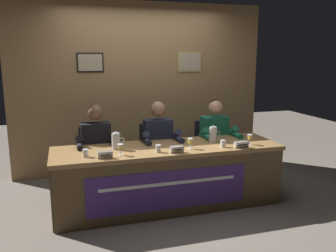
{
  "coord_description": "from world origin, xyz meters",
  "views": [
    {
      "loc": [
        -1.16,
        -3.88,
        1.81
      ],
      "look_at": [
        0.0,
        0.0,
        0.99
      ],
      "focal_mm": 37.34,
      "sensor_mm": 36.0,
      "label": 1
    }
  ],
  "objects_px": {
    "panelist_right": "(217,137)",
    "conference_table": "(170,168)",
    "nameplate_left": "(105,155)",
    "juice_glass_right": "(250,138)",
    "water_cup_center": "(158,149)",
    "water_cup_right": "(223,144)",
    "nameplate_center": "(177,149)",
    "water_pitcher_left_side": "(116,141)",
    "chair_left": "(96,163)",
    "panelist_center": "(160,141)",
    "panelist_left": "(97,146)",
    "water_cup_left": "(85,153)",
    "water_pitcher_right_side": "(213,134)",
    "chair_center": "(156,158)",
    "juice_glass_center": "(190,142)",
    "nameplate_right": "(242,145)",
    "juice_glass_left": "(120,147)",
    "chair_right": "(210,153)"
  },
  "relations": [
    {
      "from": "panelist_left",
      "to": "juice_glass_left",
      "type": "bearing_deg",
      "value": -70.77
    },
    {
      "from": "panelist_left",
      "to": "water_cup_right",
      "type": "height_order",
      "value": "panelist_left"
    },
    {
      "from": "panelist_right",
      "to": "juice_glass_center",
      "type": "bearing_deg",
      "value": -136.95
    },
    {
      "from": "water_pitcher_right_side",
      "to": "panelist_right",
      "type": "bearing_deg",
      "value": 58.16
    },
    {
      "from": "nameplate_center",
      "to": "chair_left",
      "type": "bearing_deg",
      "value": 133.36
    },
    {
      "from": "chair_right",
      "to": "water_pitcher_right_side",
      "type": "relative_size",
      "value": 4.26
    },
    {
      "from": "juice_glass_right",
      "to": "water_cup_right",
      "type": "relative_size",
      "value": 1.46
    },
    {
      "from": "chair_left",
      "to": "juice_glass_left",
      "type": "bearing_deg",
      "value": -75.42
    },
    {
      "from": "panelist_right",
      "to": "conference_table",
      "type": "bearing_deg",
      "value": -149.08
    },
    {
      "from": "conference_table",
      "to": "nameplate_right",
      "type": "xyz_separation_m",
      "value": [
        0.82,
        -0.2,
        0.28
      ]
    },
    {
      "from": "nameplate_left",
      "to": "nameplate_center",
      "type": "bearing_deg",
      "value": -1.2
    },
    {
      "from": "chair_center",
      "to": "juice_glass_center",
      "type": "height_order",
      "value": "chair_center"
    },
    {
      "from": "nameplate_center",
      "to": "water_cup_right",
      "type": "relative_size",
      "value": 1.82
    },
    {
      "from": "water_cup_center",
      "to": "conference_table",
      "type": "bearing_deg",
      "value": 31.18
    },
    {
      "from": "chair_left",
      "to": "panelist_right",
      "type": "distance_m",
      "value": 1.65
    },
    {
      "from": "panelist_left",
      "to": "nameplate_center",
      "type": "relative_size",
      "value": 7.89
    },
    {
      "from": "water_cup_left",
      "to": "panelist_center",
      "type": "relative_size",
      "value": 0.07
    },
    {
      "from": "nameplate_center",
      "to": "water_pitcher_left_side",
      "type": "xyz_separation_m",
      "value": [
        -0.63,
        0.35,
        0.05
      ]
    },
    {
      "from": "conference_table",
      "to": "panelist_center",
      "type": "distance_m",
      "value": 0.53
    },
    {
      "from": "water_cup_center",
      "to": "nameplate_left",
      "type": "bearing_deg",
      "value": -173.7
    },
    {
      "from": "chair_right",
      "to": "water_pitcher_left_side",
      "type": "distance_m",
      "value": 1.56
    },
    {
      "from": "panelist_left",
      "to": "chair_left",
      "type": "bearing_deg",
      "value": 90.0
    },
    {
      "from": "juice_glass_left",
      "to": "water_cup_right",
      "type": "relative_size",
      "value": 1.46
    },
    {
      "from": "juice_glass_right",
      "to": "nameplate_right",
      "type": "bearing_deg",
      "value": -145.23
    },
    {
      "from": "water_cup_center",
      "to": "water_pitcher_right_side",
      "type": "bearing_deg",
      "value": 19.47
    },
    {
      "from": "nameplate_right",
      "to": "water_pitcher_right_side",
      "type": "relative_size",
      "value": 0.83
    },
    {
      "from": "water_cup_left",
      "to": "conference_table",
      "type": "bearing_deg",
      "value": 3.64
    },
    {
      "from": "conference_table",
      "to": "water_pitcher_right_side",
      "type": "xyz_separation_m",
      "value": [
        0.62,
        0.17,
        0.34
      ]
    },
    {
      "from": "water_cup_center",
      "to": "water_cup_right",
      "type": "xyz_separation_m",
      "value": [
        0.8,
        -0.0,
        0.0
      ]
    },
    {
      "from": "water_cup_center",
      "to": "panelist_right",
      "type": "xyz_separation_m",
      "value": [
        0.99,
        0.59,
        -0.07
      ]
    },
    {
      "from": "panelist_right",
      "to": "juice_glass_right",
      "type": "xyz_separation_m",
      "value": [
        0.18,
        -0.57,
        0.11
      ]
    },
    {
      "from": "nameplate_left",
      "to": "juice_glass_right",
      "type": "bearing_deg",
      "value": 2.81
    },
    {
      "from": "water_pitcher_left_side",
      "to": "water_pitcher_right_side",
      "type": "height_order",
      "value": "same"
    },
    {
      "from": "juice_glass_right",
      "to": "juice_glass_center",
      "type": "bearing_deg",
      "value": 178.46
    },
    {
      "from": "chair_left",
      "to": "nameplate_left",
      "type": "relative_size",
      "value": 5.65
    },
    {
      "from": "panelist_center",
      "to": "juice_glass_right",
      "type": "relative_size",
      "value": 9.85
    },
    {
      "from": "juice_glass_left",
      "to": "chair_center",
      "type": "distance_m",
      "value": 1.06
    },
    {
      "from": "chair_center",
      "to": "water_pitcher_left_side",
      "type": "height_order",
      "value": "water_pitcher_left_side"
    },
    {
      "from": "juice_glass_left",
      "to": "water_pitcher_left_side",
      "type": "relative_size",
      "value": 0.59
    },
    {
      "from": "chair_left",
      "to": "panelist_center",
      "type": "xyz_separation_m",
      "value": [
        0.81,
        -0.2,
        0.28
      ]
    },
    {
      "from": "water_cup_left",
      "to": "water_cup_right",
      "type": "distance_m",
      "value": 1.59
    },
    {
      "from": "chair_left",
      "to": "juice_glass_right",
      "type": "distance_m",
      "value": 1.99
    },
    {
      "from": "conference_table",
      "to": "panelist_left",
      "type": "xyz_separation_m",
      "value": [
        -0.8,
        0.49,
        0.21
      ]
    },
    {
      "from": "panelist_center",
      "to": "nameplate_center",
      "type": "height_order",
      "value": "panelist_center"
    },
    {
      "from": "panelist_center",
      "to": "water_pitcher_left_side",
      "type": "height_order",
      "value": "panelist_center"
    },
    {
      "from": "nameplate_left",
      "to": "water_pitcher_left_side",
      "type": "xyz_separation_m",
      "value": [
        0.17,
        0.34,
        0.05
      ]
    },
    {
      "from": "panelist_right",
      "to": "water_pitcher_right_side",
      "type": "distance_m",
      "value": 0.39
    },
    {
      "from": "panelist_left",
      "to": "juice_glass_center",
      "type": "height_order",
      "value": "panelist_left"
    },
    {
      "from": "water_cup_center",
      "to": "nameplate_right",
      "type": "height_order",
      "value": "water_cup_center"
    },
    {
      "from": "water_cup_right",
      "to": "water_pitcher_left_side",
      "type": "xyz_separation_m",
      "value": [
        -1.23,
        0.27,
        0.06
      ]
    }
  ]
}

